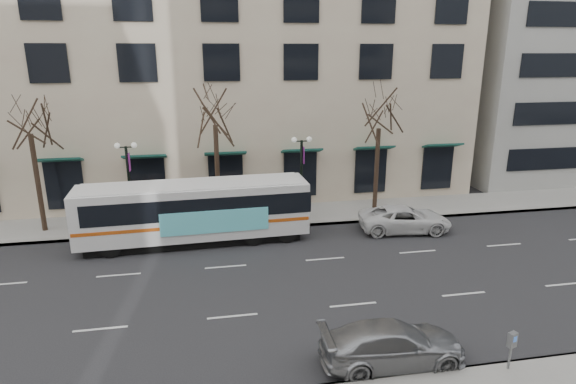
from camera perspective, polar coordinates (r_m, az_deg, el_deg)
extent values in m
plane|color=black|center=(21.86, -7.04, -11.34)|extent=(160.00, 160.00, 0.00)
cube|color=gray|center=(30.63, 1.24, -2.68)|extent=(80.00, 4.00, 0.15)
cube|color=#C4AE95|center=(40.36, -12.69, 18.81)|extent=(40.00, 20.00, 24.00)
cylinder|color=black|center=(30.45, -27.49, 0.78)|extent=(0.28, 0.28, 5.74)
cylinder|color=black|center=(29.03, -8.36, 2.04)|extent=(0.28, 0.28, 5.95)
cylinder|color=black|center=(31.05, 10.43, 2.43)|extent=(0.28, 0.28, 5.46)
cylinder|color=black|center=(28.86, -18.23, 0.29)|extent=(0.16, 0.16, 5.00)
cylinder|color=black|center=(29.58, -17.82, -4.08)|extent=(0.36, 0.36, 0.30)
cube|color=black|center=(28.31, -18.67, 5.06)|extent=(0.90, 0.06, 0.06)
sphere|color=silver|center=(28.36, -19.59, 5.20)|extent=(0.32, 0.32, 0.32)
sphere|color=silver|center=(28.23, -17.79, 5.32)|extent=(0.32, 0.32, 0.32)
cube|color=#7D227F|center=(28.46, -18.28, 3.40)|extent=(0.04, 0.45, 1.00)
cylinder|color=black|center=(29.16, 1.59, 1.31)|extent=(0.16, 0.16, 5.00)
cylinder|color=black|center=(29.87, 1.55, -3.04)|extent=(0.36, 0.36, 0.30)
cube|color=black|center=(28.61, 1.63, 6.05)|extent=(0.90, 0.06, 0.06)
sphere|color=silver|center=(28.51, 0.74, 6.22)|extent=(0.32, 0.32, 0.32)
sphere|color=silver|center=(28.69, 2.51, 6.27)|extent=(0.32, 0.32, 0.32)
cube|color=#7D227F|center=(28.81, 1.85, 4.39)|extent=(0.04, 0.45, 1.00)
cube|color=white|center=(26.46, -11.08, -2.07)|extent=(12.32, 3.08, 2.80)
cube|color=black|center=(27.00, -10.89, -5.25)|extent=(11.33, 2.73, 0.46)
cube|color=black|center=(26.34, -10.46, -1.13)|extent=(11.84, 3.10, 1.12)
cube|color=#C75112|center=(26.62, -11.02, -3.06)|extent=(12.20, 3.11, 0.18)
cube|color=#66E9F8|center=(25.31, -8.64, -3.49)|extent=(5.61, 0.26, 1.22)
cube|color=white|center=(26.05, -11.25, 0.92)|extent=(11.70, 2.79, 0.08)
cylinder|color=black|center=(26.13, -20.30, -6.25)|extent=(1.03, 0.32, 1.02)
cylinder|color=black|center=(28.29, -19.71, -4.43)|extent=(1.03, 0.32, 1.02)
cylinder|color=black|center=(26.05, -4.07, -5.26)|extent=(1.03, 0.32, 1.02)
cylinder|color=black|center=(28.22, -4.78, -3.52)|extent=(1.03, 0.32, 1.02)
cylinder|color=black|center=(26.35, -0.11, -4.96)|extent=(1.03, 0.32, 1.02)
cylinder|color=black|center=(28.50, -1.11, -3.26)|extent=(1.03, 0.32, 1.02)
imported|color=#95979C|center=(17.25, 12.28, -17.19)|extent=(4.97, 2.11, 1.43)
imported|color=silver|center=(28.73, 13.68, -3.12)|extent=(5.51, 3.05, 1.46)
cylinder|color=slate|center=(18.02, 24.80, -17.26)|extent=(0.08, 0.08, 0.93)
cube|color=slate|center=(17.70, 25.05, -15.58)|extent=(0.33, 0.27, 0.52)
cube|color=blue|center=(17.59, 25.16, -15.54)|extent=(0.14, 0.07, 0.19)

